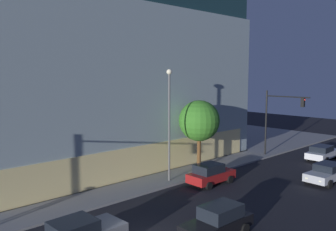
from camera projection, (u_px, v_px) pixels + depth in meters
The scene contains 8 objects.
modern_building at pixel (81, 75), 38.56m from camera, with size 28.66×24.55×17.45m.
traffic_light_far_corner at pixel (278, 113), 36.72m from camera, with size 0.39×4.74×6.92m.
street_lamp_sidewalk at pixel (169, 113), 28.14m from camera, with size 0.44×0.44×9.02m.
sidewalk_tree at pixel (199, 121), 31.66m from camera, with size 3.69×3.69×6.32m.
car_black at pixel (218, 221), 19.16m from camera, with size 4.38×2.04×1.66m.
car_red at pixel (210, 174), 28.22m from camera, with size 4.13×2.09×1.66m.
car_silver at pixel (327, 173), 28.67m from camera, with size 4.39×2.17×1.53m.
car_white at pixel (322, 152), 36.17m from camera, with size 4.71×2.22×1.52m.
Camera 1 is at (-10.96, -13.16, 8.73)m, focal length 37.73 mm.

